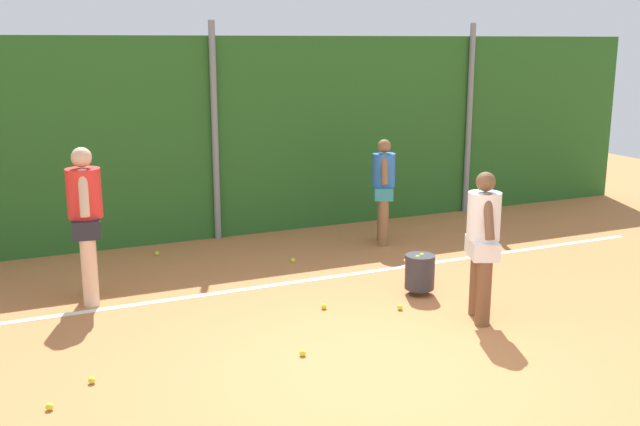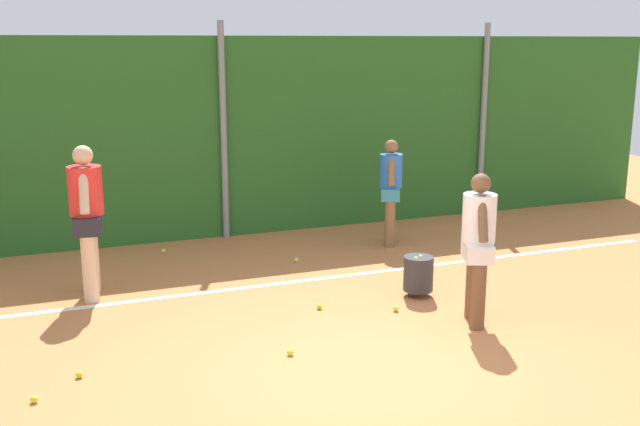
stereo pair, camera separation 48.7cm
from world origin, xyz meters
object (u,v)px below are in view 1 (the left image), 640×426
(tennis_ball_2, at_px, (400,307))
(tennis_ball_7, at_px, (157,253))
(ball_hopper, at_px, (420,272))
(tennis_ball_0, at_px, (49,407))
(player_midcourt, at_px, (86,216))
(tennis_ball_3, at_px, (293,260))
(tennis_ball_1, at_px, (92,380))
(player_backcourt_far, at_px, (383,185))
(player_foreground_near, at_px, (483,238))
(tennis_ball_6, at_px, (303,353))
(tennis_ball_4, at_px, (324,306))

(tennis_ball_2, relative_size, tennis_ball_7, 1.00)
(ball_hopper, height_order, tennis_ball_0, ball_hopper)
(tennis_ball_0, xyz_separation_m, tennis_ball_7, (1.79, 4.20, 0.00))
(player_midcourt, relative_size, tennis_ball_2, 27.97)
(tennis_ball_3, xyz_separation_m, tennis_ball_7, (-1.66, 1.12, 0.00))
(tennis_ball_3, bearing_deg, tennis_ball_0, -138.24)
(ball_hopper, relative_size, tennis_ball_1, 7.78)
(player_backcourt_far, bearing_deg, tennis_ball_2, -179.12)
(player_midcourt, xyz_separation_m, tennis_ball_7, (1.11, 1.57, -1.00))
(ball_hopper, bearing_deg, tennis_ball_7, 130.84)
(player_foreground_near, height_order, player_backcourt_far, player_foreground_near)
(tennis_ball_1, bearing_deg, player_backcourt_far, 33.55)
(player_midcourt, bearing_deg, tennis_ball_6, 41.25)
(player_backcourt_far, bearing_deg, tennis_ball_0, 150.04)
(player_backcourt_far, xyz_separation_m, tennis_ball_6, (-2.73, -3.35, -0.86))
(tennis_ball_1, xyz_separation_m, tennis_ball_2, (3.49, 0.49, 0.00))
(tennis_ball_2, distance_m, tennis_ball_3, 2.27)
(tennis_ball_3, bearing_deg, player_backcourt_far, 13.85)
(tennis_ball_1, relative_size, tennis_ball_6, 1.00)
(player_foreground_near, distance_m, player_backcourt_far, 3.30)
(tennis_ball_3, height_order, tennis_ball_4, same)
(tennis_ball_1, bearing_deg, tennis_ball_7, 69.96)
(tennis_ball_1, height_order, tennis_ball_7, same)
(tennis_ball_2, xyz_separation_m, tennis_ball_4, (-0.79, 0.38, 0.00))
(player_midcourt, relative_size, tennis_ball_1, 27.97)
(ball_hopper, height_order, tennis_ball_4, ball_hopper)
(tennis_ball_3, height_order, tennis_ball_6, same)
(player_backcourt_far, height_order, tennis_ball_2, player_backcourt_far)
(player_foreground_near, xyz_separation_m, tennis_ball_4, (-1.44, 1.00, -0.90))
(ball_hopper, bearing_deg, tennis_ball_3, 116.13)
(tennis_ball_1, distance_m, tennis_ball_2, 3.53)
(tennis_ball_2, height_order, tennis_ball_6, same)
(player_midcourt, relative_size, tennis_ball_4, 27.97)
(player_midcourt, height_order, tennis_ball_6, player_midcourt)
(tennis_ball_4, bearing_deg, tennis_ball_1, -162.11)
(player_backcourt_far, distance_m, tennis_ball_1, 5.72)
(tennis_ball_0, relative_size, tennis_ball_7, 1.00)
(tennis_ball_6, bearing_deg, ball_hopper, 28.46)
(tennis_ball_2, bearing_deg, ball_hopper, 37.33)
(player_backcourt_far, height_order, tennis_ball_6, player_backcourt_far)
(tennis_ball_3, height_order, tennis_ball_7, same)
(tennis_ball_7, bearing_deg, tennis_ball_3, -33.96)
(tennis_ball_2, bearing_deg, player_backcourt_far, 65.22)
(tennis_ball_7, bearing_deg, tennis_ball_1, -110.04)
(tennis_ball_1, relative_size, tennis_ball_7, 1.00)
(tennis_ball_1, bearing_deg, ball_hopper, 12.17)
(tennis_ball_4, bearing_deg, player_midcourt, 150.04)
(player_foreground_near, relative_size, tennis_ball_0, 25.27)
(tennis_ball_0, distance_m, tennis_ball_4, 3.33)
(player_midcourt, height_order, tennis_ball_7, player_midcourt)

